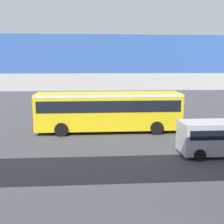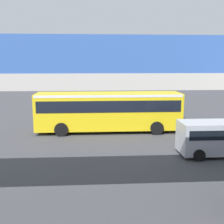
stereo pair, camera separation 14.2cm
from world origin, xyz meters
The scene contains 8 objects.
ground centered at (0.00, 0.00, 0.00)m, with size 80.00×80.00×0.00m, color #424247.
city_bus centered at (0.81, 0.20, 1.88)m, with size 11.54×2.85×3.15m.
parked_van centered at (-5.53, 6.48, 1.18)m, with size 4.80×2.17×2.05m.
traffic_sign centered at (-6.00, -2.92, 1.89)m, with size 0.08×0.60×2.80m.
lane_dash_leftmost centered at (-4.00, -3.17, 0.00)m, with size 2.00×0.20×0.01m, color silver.
lane_dash_left centered at (0.00, -3.17, 0.00)m, with size 2.00×0.20×0.01m, color silver.
lane_dash_centre centered at (4.00, -3.17, 0.00)m, with size 2.00×0.20×0.01m, color silver.
pedestrian_overpass centered at (0.00, 12.71, 4.64)m, with size 31.11×2.60×6.28m.
Camera 1 is at (2.08, 22.03, 5.46)m, focal length 44.18 mm.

